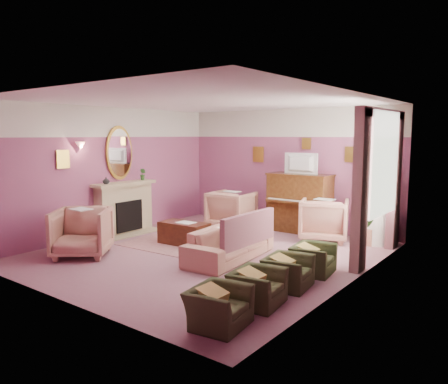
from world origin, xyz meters
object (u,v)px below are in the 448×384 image
Objects in this scene: floral_armchair_left at (232,207)px; olive_chair_b at (257,282)px; piano at (299,203)px; olive_chair_d at (313,254)px; television at (299,162)px; olive_chair_c at (288,267)px; floral_armchair_right at (324,217)px; coffee_table at (184,233)px; side_table at (377,227)px; olive_chair_a at (219,301)px; floral_armchair_front at (82,230)px; sofa at (230,237)px.

olive_chair_b is (3.05, -3.62, -0.19)m from floral_armchair_left.
piano reaches higher than olive_chair_d.
television is 3.92m from olive_chair_c.
floral_armchair_left and floral_armchair_right have the same top height.
coffee_table is 1.43× the size of side_table.
olive_chair_c is at bearing -42.49° from floral_armchair_left.
television is 1.14× the size of olive_chair_d.
olive_chair_a is 1.00× the size of olive_chair_b.
floral_armchair_left is (-0.17, 1.86, 0.26)m from coffee_table.
television is at bearing 61.59° from coffee_table.
floral_armchair_right is at bearing 99.62° from olive_chair_a.
floral_armchair_front is at bearing -117.48° from piano.
olive_chair_b reaches higher than coffee_table.
coffee_table is at bearing -142.72° from side_table.
floral_armchair_right is 3.06m from olive_chair_c.
floral_armchair_front is (-0.89, -1.76, 0.26)m from coffee_table.
floral_armchair_left is at bearing 137.51° from olive_chair_c.
television reaches higher than floral_armchair_right.
television is at bearing 178.33° from side_table.
piano is at bearing 110.58° from olive_chair_b.
olive_chair_d is at bearing 90.00° from olive_chair_b.
sofa is 2.82× the size of olive_chair_d.
floral_armchair_right is at bearing 110.03° from olive_chair_d.
television is 1.43m from floral_armchair_right.
olive_chair_b is (0.00, 0.82, 0.00)m from olive_chair_a.
piano reaches higher than floral_armchair_left.
olive_chair_a is at bearing -80.38° from floral_armchair_right.
television reaches higher than olive_chair_b.
floral_armchair_left is (-1.47, -0.55, -1.11)m from television.
floral_armchair_right is at bearing 4.00° from floral_armchair_left.
olive_chair_b is at bearing 90.00° from olive_chair_a.
floral_armchair_front is at bearing 167.79° from olive_chair_a.
floral_armchair_left is at bearing -176.00° from floral_armchair_right.
olive_chair_c is 3.30m from side_table.
olive_chair_d is at bearing -57.92° from television.
floral_armchair_left is 3.64m from olive_chair_d.
floral_armchair_front is at bearing -101.28° from floral_armchair_left.
piano reaches higher than floral_armchair_right.
coffee_table is at bearing 161.95° from olive_chair_c.
olive_chair_d is at bearing 90.00° from olive_chair_a.
piano is 2.00× the size of side_table.
olive_chair_d is at bearing -32.93° from floral_armchair_left.
olive_chair_a is at bearing -90.00° from olive_chair_c.
side_table reaches higher than olive_chair_c.
coffee_table is 3.38m from olive_chair_b.
floral_armchair_right is (0.80, -0.39, -1.11)m from television.
floral_armchair_left is at bearing 78.72° from floral_armchair_front.
olive_chair_c is at bearing -65.01° from piano.
olive_chair_c is at bearing 90.00° from olive_chair_a.
piano reaches higher than sofa.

